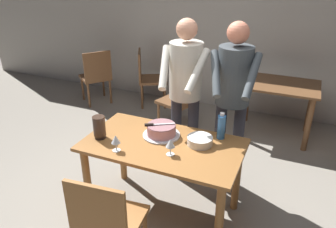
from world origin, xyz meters
name	(u,v)px	position (x,y,z in m)	size (l,w,h in m)	color
ground_plane	(163,210)	(0.00, 0.00, 0.00)	(14.00, 14.00, 0.00)	gray
back_wall	(237,22)	(0.00, 2.69, 1.35)	(10.00, 0.12, 2.70)	#BCB7AD
main_dining_table	(163,156)	(0.00, 0.00, 0.62)	(1.38, 0.77, 0.75)	#9E6633
cake_on_platter	(161,130)	(-0.07, 0.12, 0.80)	(0.34, 0.34, 0.11)	silver
cake_knife	(153,125)	(-0.13, 0.09, 0.87)	(0.24, 0.16, 0.02)	silver
plate_stack	(200,141)	(0.30, 0.11, 0.79)	(0.22, 0.22, 0.07)	white
wine_glass_near	(170,144)	(0.13, -0.14, 0.85)	(0.08, 0.08, 0.14)	silver
wine_glass_far	(116,140)	(-0.31, -0.26, 0.85)	(0.08, 0.08, 0.14)	silver
water_bottle	(221,127)	(0.44, 0.29, 0.86)	(0.07, 0.07, 0.25)	#387AC6
hurricane_lamp	(99,127)	(-0.55, -0.13, 0.86)	(0.11, 0.11, 0.21)	black
person_cutting_cake	(185,86)	(-0.02, 0.60, 1.08)	(0.47, 0.56, 1.72)	#2D2D38
person_standing_beside	(233,91)	(0.44, 0.63, 1.08)	(0.46, 0.57, 1.72)	#2D2D38
chair_near_side	(107,221)	(-0.10, -0.76, 0.49)	(0.48, 0.48, 0.90)	#9E6633
background_table	(278,95)	(0.76, 1.99, 0.58)	(1.00, 0.70, 0.74)	brown
background_chair_0	(96,75)	(-2.06, 1.95, 0.49)	(0.62, 0.62, 0.90)	brown
background_chair_1	(182,99)	(-0.43, 1.58, 0.49)	(0.55, 0.55, 0.90)	brown
background_chair_2	(148,76)	(-1.26, 2.24, 0.49)	(0.59, 0.59, 0.90)	brown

